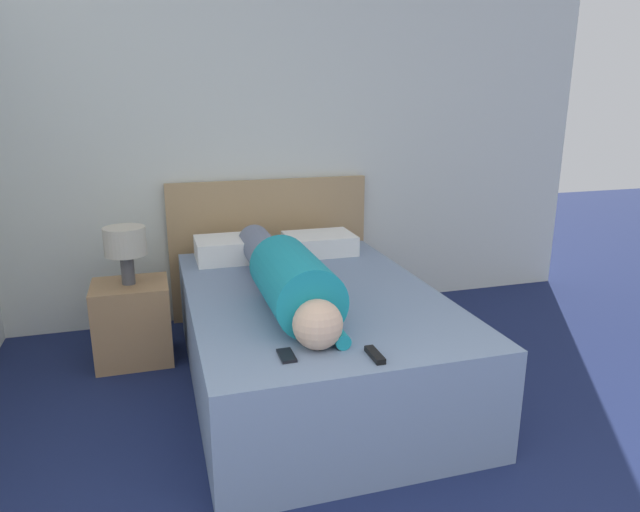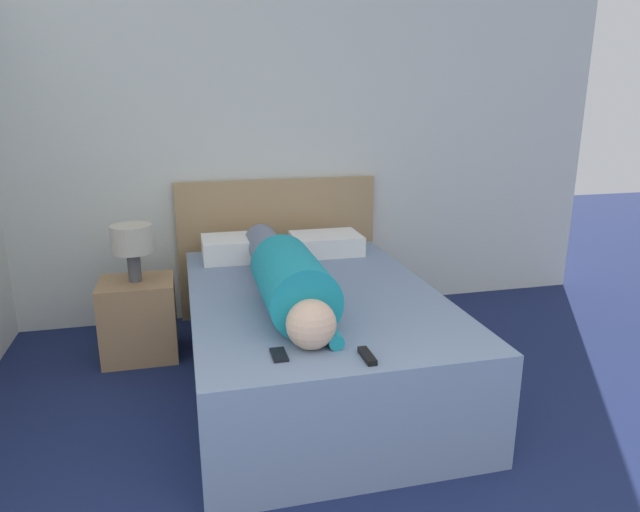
{
  "view_description": "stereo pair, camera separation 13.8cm",
  "coord_description": "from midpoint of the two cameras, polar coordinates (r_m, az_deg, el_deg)",
  "views": [
    {
      "loc": [
        -0.87,
        -0.16,
        1.63
      ],
      "look_at": [
        -0.04,
        2.61,
        0.81
      ],
      "focal_mm": 32.0,
      "sensor_mm": 36.0,
      "label": 1
    },
    {
      "loc": [
        -0.73,
        -0.19,
        1.63
      ],
      "look_at": [
        -0.04,
        2.61,
        0.81
      ],
      "focal_mm": 32.0,
      "sensor_mm": 36.0,
      "label": 2
    }
  ],
  "objects": [
    {
      "name": "headboard",
      "position": [
        4.31,
        -5.91,
        0.8
      ],
      "size": [
        1.48,
        0.04,
        1.03
      ],
      "color": "tan",
      "rests_on": "ground_plane"
    },
    {
      "name": "tv_remote",
      "position": [
        2.44,
        3.88,
        -9.85
      ],
      "size": [
        0.04,
        0.15,
        0.02
      ],
      "color": "black",
      "rests_on": "bed"
    },
    {
      "name": "pillow_second",
      "position": [
        3.98,
        -1.06,
        1.26
      ],
      "size": [
        0.47,
        0.35,
        0.13
      ],
      "color": "white",
      "rests_on": "bed"
    },
    {
      "name": "cell_phone",
      "position": [
        2.45,
        -5.01,
        -9.9
      ],
      "size": [
        0.06,
        0.13,
        0.01
      ],
      "color": "black",
      "rests_on": "bed"
    },
    {
      "name": "table_lamp",
      "position": [
        3.65,
        -19.93,
        1.13
      ],
      "size": [
        0.25,
        0.25,
        0.36
      ],
      "color": "#4C4C51",
      "rests_on": "nightstand"
    },
    {
      "name": "pillow_near_headboard",
      "position": [
        3.87,
        -9.67,
        0.71
      ],
      "size": [
        0.49,
        0.35,
        0.15
      ],
      "color": "white",
      "rests_on": "bed"
    },
    {
      "name": "nightstand",
      "position": [
        3.81,
        -19.22,
        -6.27
      ],
      "size": [
        0.46,
        0.39,
        0.51
      ],
      "color": "#A37A51",
      "rests_on": "ground_plane"
    },
    {
      "name": "person_lying",
      "position": [
        3.01,
        -4.71,
        -2.08
      ],
      "size": [
        0.34,
        1.66,
        0.34
      ],
      "color": "#DBB293",
      "rests_on": "bed"
    },
    {
      "name": "bed",
      "position": [
        3.32,
        -1.96,
        -8.17
      ],
      "size": [
        1.36,
        2.02,
        0.56
      ],
      "color": "#7589A8",
      "rests_on": "ground_plane"
    },
    {
      "name": "wall_back",
      "position": [
        4.26,
        -5.8,
        11.32
      ],
      "size": [
        5.04,
        0.06,
        2.6
      ],
      "color": "silver",
      "rests_on": "ground_plane"
    }
  ]
}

